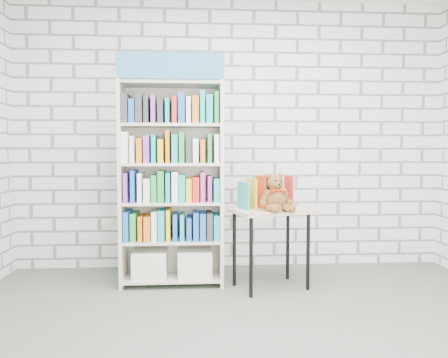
{
  "coord_description": "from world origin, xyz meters",
  "views": [
    {
      "loc": [
        -0.39,
        -2.62,
        1.2
      ],
      "look_at": [
        -0.15,
        0.95,
        0.99
      ],
      "focal_mm": 35.0,
      "sensor_mm": 36.0,
      "label": 1
    }
  ],
  "objects": [
    {
      "name": "ground",
      "position": [
        0.0,
        0.0,
        0.0
      ],
      "size": [
        4.5,
        4.5,
        0.0
      ],
      "primitive_type": "plane",
      "color": "#475245",
      "rests_on": "ground"
    },
    {
      "name": "room_shell",
      "position": [
        0.0,
        0.0,
        1.78
      ],
      "size": [
        4.52,
        4.02,
        2.81
      ],
      "color": "silver",
      "rests_on": "ground"
    },
    {
      "name": "bookshelf",
      "position": [
        -0.6,
        1.36,
        0.94
      ],
      "size": [
        0.92,
        0.36,
        2.07
      ],
      "color": "beige",
      "rests_on": "ground"
    },
    {
      "name": "display_table",
      "position": [
        0.28,
        1.19,
        0.61
      ],
      "size": [
        0.76,
        0.64,
        0.71
      ],
      "color": "tan",
      "rests_on": "ground"
    },
    {
      "name": "table_books",
      "position": [
        0.25,
        1.29,
        0.84
      ],
      "size": [
        0.5,
        0.33,
        0.27
      ],
      "color": "teal",
      "rests_on": "display_table"
    },
    {
      "name": "teddy_bear",
      "position": [
        0.31,
        1.09,
        0.84
      ],
      "size": [
        0.3,
        0.29,
        0.33
      ],
      "color": "brown",
      "rests_on": "display_table"
    }
  ]
}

